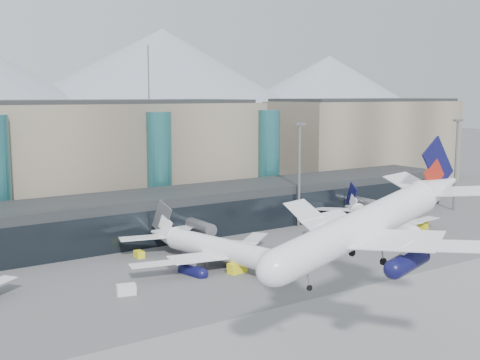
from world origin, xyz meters
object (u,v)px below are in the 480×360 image
(veh_g, at_px, (351,234))
(lightmast_right, at_px, (456,159))
(veh_b, at_px, (139,254))
(lightmast_mid, at_px, (299,169))
(jet_parked_right, at_px, (375,215))
(veh_a, at_px, (126,290))
(hero_jet, at_px, (377,212))
(veh_c, at_px, (332,242))
(jet_parked_mid, at_px, (206,240))
(veh_h, at_px, (237,268))
(veh_e, at_px, (423,226))

(veh_g, bearing_deg, lightmast_right, 53.35)
(lightmast_right, distance_m, veh_b, 95.99)
(lightmast_mid, height_order, jet_parked_right, lightmast_mid)
(lightmast_right, height_order, veh_a, lightmast_right)
(hero_jet, distance_m, veh_c, 55.53)
(lightmast_right, xyz_separation_m, veh_c, (-56.61, -11.31, -13.49))
(jet_parked_mid, bearing_deg, veh_h, 174.87)
(lightmast_mid, xyz_separation_m, jet_parked_mid, (-35.71, -15.51, -9.82))
(jet_parked_right, relative_size, veh_h, 10.42)
(veh_h, bearing_deg, jet_parked_right, 2.90)
(veh_b, relative_size, veh_h, 0.68)
(veh_a, relative_size, veh_g, 1.41)
(lightmast_right, relative_size, veh_c, 7.64)
(veh_a, distance_m, veh_g, 59.78)
(lightmast_mid, relative_size, veh_a, 8.31)
(hero_jet, bearing_deg, veh_a, 112.62)
(lightmast_right, xyz_separation_m, jet_parked_mid, (-85.71, -7.51, -9.82))
(lightmast_mid, relative_size, hero_jet, 0.69)
(jet_parked_right, xyz_separation_m, veh_a, (-66.51, -8.79, -3.54))
(veh_a, height_order, veh_g, veh_a)
(veh_g, bearing_deg, veh_b, -148.04)
(lightmast_right, height_order, veh_h, lightmast_right)
(hero_jet, bearing_deg, lightmast_mid, 55.19)
(veh_e, bearing_deg, veh_c, 155.25)
(jet_parked_right, distance_m, veh_b, 56.50)
(jet_parked_right, xyz_separation_m, veh_b, (-55.31, 10.92, -3.72))
(lightmast_mid, distance_m, jet_parked_right, 21.24)
(jet_parked_mid, xyz_separation_m, veh_c, (29.10, -3.80, -3.67))
(lightmast_right, distance_m, veh_a, 108.25)
(jet_parked_right, distance_m, veh_c, 17.72)
(veh_h, bearing_deg, veh_a, 172.05)
(lightmast_mid, distance_m, hero_jet, 72.66)
(lightmast_mid, height_order, jet_parked_mid, lightmast_mid)
(veh_e, bearing_deg, lightmast_right, -0.62)
(veh_a, bearing_deg, hero_jet, -50.63)
(veh_c, xyz_separation_m, veh_h, (-27.79, -5.02, 0.03))
(hero_jet, relative_size, veh_e, 11.26)
(veh_c, bearing_deg, veh_g, 42.55)
(veh_c, height_order, veh_h, veh_h)
(lightmast_mid, distance_m, veh_e, 32.88)
(jet_parked_mid, bearing_deg, veh_a, 99.90)
(hero_jet, bearing_deg, jet_parked_mid, 83.82)
(jet_parked_mid, distance_m, veh_g, 38.86)
(veh_c, xyz_separation_m, veh_e, (29.14, -0.47, 0.00))
(veh_a, bearing_deg, veh_e, 17.14)
(lightmast_right, distance_m, jet_parked_right, 41.58)
(lightmast_right, height_order, veh_e, lightmast_right)
(lightmast_right, distance_m, veh_g, 49.57)
(lightmast_mid, xyz_separation_m, lightmast_right, (50.00, -8.00, 0.00))
(lightmast_mid, height_order, lightmast_right, same)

